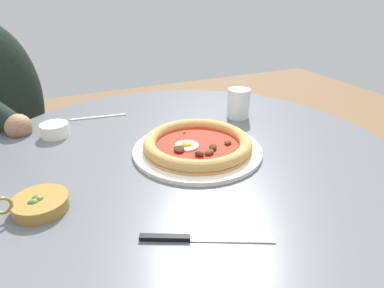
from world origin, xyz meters
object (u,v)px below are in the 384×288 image
at_px(dining_table, 186,214).
at_px(water_glass, 238,105).
at_px(ramekin_capers, 55,129).
at_px(fork_utensil, 98,117).
at_px(olive_pan, 39,204).
at_px(pizza_on_plate, 197,145).
at_px(steak_knife, 187,238).
at_px(diner_person, 9,158).

distance_m(dining_table, water_glass, 0.36).
bearing_deg(water_glass, ramekin_capers, -8.62).
bearing_deg(fork_utensil, dining_table, 114.91).
height_order(dining_table, olive_pan, olive_pan).
distance_m(pizza_on_plate, ramekin_capers, 0.39).
bearing_deg(dining_table, steak_knife, 67.12).
xyz_separation_m(steak_knife, olive_pan, (0.21, -0.18, 0.01)).
xyz_separation_m(steak_knife, ramekin_capers, (0.16, -0.51, 0.02)).
xyz_separation_m(steak_knife, fork_utensil, (0.03, -0.60, -0.00)).
bearing_deg(fork_utensil, diner_person, -43.75).
relative_size(water_glass, ramekin_capers, 1.21).
distance_m(ramekin_capers, olive_pan, 0.33).
bearing_deg(olive_pan, pizza_on_plate, -165.97).
xyz_separation_m(water_glass, fork_utensil, (0.39, -0.17, -0.04)).
bearing_deg(steak_knife, olive_pan, -41.11).
relative_size(olive_pan, fork_utensil, 0.75).
bearing_deg(ramekin_capers, pizza_on_plate, 141.79).
distance_m(water_glass, olive_pan, 0.62).
height_order(steak_knife, diner_person, diner_person).
xyz_separation_m(pizza_on_plate, ramekin_capers, (0.30, -0.24, 0.00)).
bearing_deg(dining_table, ramekin_capers, -39.50).
xyz_separation_m(water_glass, olive_pan, (0.57, 0.25, -0.02)).
height_order(pizza_on_plate, fork_utensil, pizza_on_plate).
relative_size(olive_pan, diner_person, 0.11).
bearing_deg(olive_pan, fork_utensil, -113.21).
height_order(dining_table, diner_person, diner_person).
bearing_deg(ramekin_capers, steak_knife, 107.22).
relative_size(dining_table, water_glass, 11.91).
relative_size(water_glass, steak_knife, 0.43).
xyz_separation_m(water_glass, diner_person, (0.68, -0.45, -0.25)).
relative_size(ramekin_capers, olive_pan, 0.58).
bearing_deg(steak_knife, ramekin_capers, -72.78).
distance_m(pizza_on_plate, steak_knife, 0.31).
bearing_deg(steak_knife, fork_utensil, -87.21).
xyz_separation_m(ramekin_capers, diner_person, (0.17, -0.38, -0.23)).
height_order(ramekin_capers, fork_utensil, ramekin_capers).
relative_size(pizza_on_plate, fork_utensil, 1.88).
height_order(water_glass, steak_knife, water_glass).
relative_size(water_glass, olive_pan, 0.70).
distance_m(water_glass, diner_person, 0.86).
bearing_deg(olive_pan, ramekin_capers, -98.82).
bearing_deg(dining_table, pizza_on_plate, 157.94).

